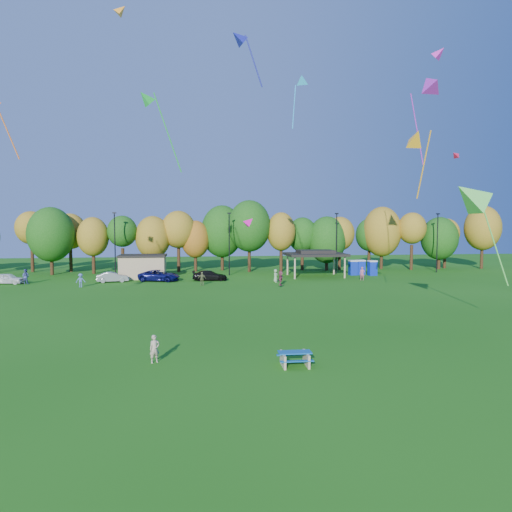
{
  "coord_description": "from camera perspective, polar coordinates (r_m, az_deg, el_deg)",
  "views": [
    {
      "loc": [
        -2.75,
        -25.69,
        7.4
      ],
      "look_at": [
        1.43,
        6.0,
        5.18
      ],
      "focal_mm": 32.0,
      "sensor_mm": 36.0,
      "label": 1
    }
  ],
  "objects": [
    {
      "name": "car_a",
      "position": [
        64.47,
        -28.61,
        -2.5
      ],
      "size": [
        4.15,
        2.15,
        1.35
      ],
      "primitive_type": "imported",
      "rotation": [
        0.0,
        0.0,
        1.43
      ],
      "color": "white",
      "rests_on": "ground"
    },
    {
      "name": "far_person_3",
      "position": [
        57.5,
        -21.08,
        -2.86
      ],
      "size": [
        1.2,
        0.93,
        1.63
      ],
      "primitive_type": "imported",
      "rotation": [
        0.0,
        0.0,
        0.35
      ],
      "color": "#4A67A4",
      "rests_on": "ground"
    },
    {
      "name": "picnic_table",
      "position": [
        24.53,
        4.86,
        -12.53
      ],
      "size": [
        1.76,
        1.47,
        0.75
      ],
      "rotation": [
        0.0,
        0.0,
        -0.02
      ],
      "color": "tan",
      "rests_on": "ground"
    },
    {
      "name": "tree_line",
      "position": [
        71.24,
        -6.13,
        2.76
      ],
      "size": [
        93.57,
        10.55,
        11.15
      ],
      "color": "black",
      "rests_on": "ground"
    },
    {
      "name": "pavilion",
      "position": [
        65.02,
        7.43,
        0.27
      ],
      "size": [
        8.2,
        6.2,
        3.77
      ],
      "color": "tan",
      "rests_on": "ground"
    },
    {
      "name": "car_d",
      "position": [
        60.39,
        -5.8,
        -2.45
      ],
      "size": [
        4.63,
        2.04,
        1.32
      ],
      "primitive_type": "imported",
      "rotation": [
        0.0,
        0.0,
        1.53
      ],
      "color": "black",
      "rests_on": "ground"
    },
    {
      "name": "far_person_5",
      "position": [
        55.64,
        -6.78,
        -2.83
      ],
      "size": [
        1.0,
        0.48,
        1.65
      ],
      "primitive_type": "imported",
      "rotation": [
        0.0,
        0.0,
        6.2
      ],
      "color": "olive",
      "rests_on": "ground"
    },
    {
      "name": "kite_11",
      "position": [
        56.73,
        -16.47,
        27.41
      ],
      "size": [
        1.71,
        1.28,
        1.67
      ],
      "color": "orange"
    },
    {
      "name": "far_person_2",
      "position": [
        63.4,
        -26.85,
        -2.31
      ],
      "size": [
        1.04,
        0.89,
        1.85
      ],
      "primitive_type": "imported",
      "rotation": [
        0.0,
        0.0,
        2.91
      ],
      "color": "#414C90",
      "rests_on": "ground"
    },
    {
      "name": "far_person_1",
      "position": [
        58.24,
        2.46,
        -2.49
      ],
      "size": [
        0.54,
        0.82,
        1.68
      ],
      "primitive_type": "imported",
      "rotation": [
        0.0,
        0.0,
        1.57
      ],
      "color": "#80A672",
      "rests_on": "ground"
    },
    {
      "name": "lamp_posts",
      "position": [
        65.91,
        -3.37,
        1.8
      ],
      "size": [
        64.5,
        0.25,
        9.09
      ],
      "color": "black",
      "rests_on": "ground"
    },
    {
      "name": "far_person_0",
      "position": [
        55.59,
        3.1,
        -2.76
      ],
      "size": [
        0.9,
        1.71,
        1.76
      ],
      "primitive_type": "imported",
      "rotation": [
        0.0,
        0.0,
        1.32
      ],
      "color": "#933D53",
      "rests_on": "ground"
    },
    {
      "name": "kite_12",
      "position": [
        47.53,
        20.83,
        19.44
      ],
      "size": [
        2.12,
        5.2,
        8.71
      ],
      "color": "purple"
    },
    {
      "name": "kite_10",
      "position": [
        57.18,
        5.85,
        21.03
      ],
      "size": [
        2.2,
        3.92,
        6.57
      ],
      "color": "#28B5FF"
    },
    {
      "name": "porta_potties",
      "position": [
        68.32,
        13.11,
        -1.42
      ],
      "size": [
        3.75,
        2.42,
        2.18
      ],
      "color": "#0D27A9",
      "rests_on": "ground"
    },
    {
      "name": "kite_5",
      "position": [
        37.59,
        19.3,
        13.7
      ],
      "size": [
        1.53,
        3.41,
        5.6
      ],
      "color": "orange"
    },
    {
      "name": "kite_flyer",
      "position": [
        25.45,
        -12.56,
        -11.26
      ],
      "size": [
        0.65,
        0.55,
        1.5
      ],
      "primitive_type": "imported",
      "rotation": [
        0.0,
        0.0,
        0.41
      ],
      "color": "tan",
      "rests_on": "ground"
    },
    {
      "name": "car_c",
      "position": [
        60.77,
        -12.0,
        -2.4
      ],
      "size": [
        5.73,
        3.65,
        1.47
      ],
      "primitive_type": "imported",
      "rotation": [
        0.0,
        0.0,
        1.33
      ],
      "color": "#0E1057",
      "rests_on": "ground"
    },
    {
      "name": "kite_14",
      "position": [
        35.88,
        25.18,
        6.71
      ],
      "size": [
        5.12,
        2.82,
        8.14
      ],
      "color": "#59D049"
    },
    {
      "name": "kite_0",
      "position": [
        43.13,
        -13.6,
        18.55
      ],
      "size": [
        4.23,
        2.28,
        7.37
      ],
      "color": "green"
    },
    {
      "name": "kite_8",
      "position": [
        35.7,
        -0.81,
        4.32
      ],
      "size": [
        1.16,
        0.92,
        1.08
      ],
      "color": "#DA0C91"
    },
    {
      "name": "ground",
      "position": [
        26.87,
        -1.37,
        -12.01
      ],
      "size": [
        160.0,
        160.0,
        0.0
      ],
      "primitive_type": "plane",
      "color": "#19600F",
      "rests_on": "ground"
    },
    {
      "name": "kite_6",
      "position": [
        60.56,
        23.64,
        11.53
      ],
      "size": [
        1.38,
        1.21,
        1.19
      ],
      "color": "red"
    },
    {
      "name": "kite_2",
      "position": [
        38.78,
        -2.2,
        25.57
      ],
      "size": [
        2.81,
        1.51,
        4.51
      ],
      "color": "navy"
    },
    {
      "name": "utility_building",
      "position": [
        64.36,
        -13.95,
        -1.27
      ],
      "size": [
        6.3,
        4.3,
        3.25
      ],
      "color": "tan",
      "rests_on": "ground"
    },
    {
      "name": "kite_7",
      "position": [
        50.03,
        21.97,
        22.51
      ],
      "size": [
        1.99,
        1.98,
        1.62
      ],
      "color": "#F829BE"
    },
    {
      "name": "car_b",
      "position": [
        61.18,
        -17.49,
        -2.54
      ],
      "size": [
        4.15,
        2.15,
        1.3
      ],
      "primitive_type": "imported",
      "rotation": [
        0.0,
        0.0,
        1.77
      ],
      "color": "gray",
      "rests_on": "ground"
    },
    {
      "name": "far_person_4",
      "position": [
        61.94,
        13.13,
        -2.15
      ],
      "size": [
        0.78,
        0.67,
        1.79
      ],
      "primitive_type": "imported",
      "rotation": [
        0.0,
        0.0,
        5.83
      ],
      "color": "#C15B72",
      "rests_on": "ground"
    }
  ]
}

